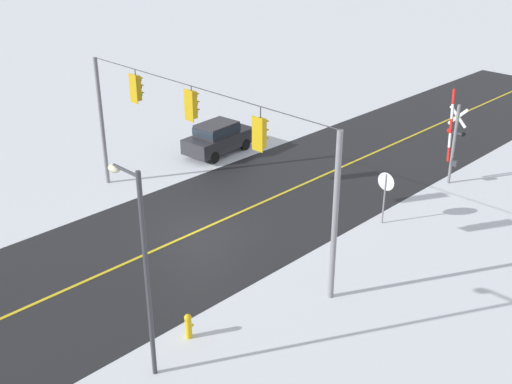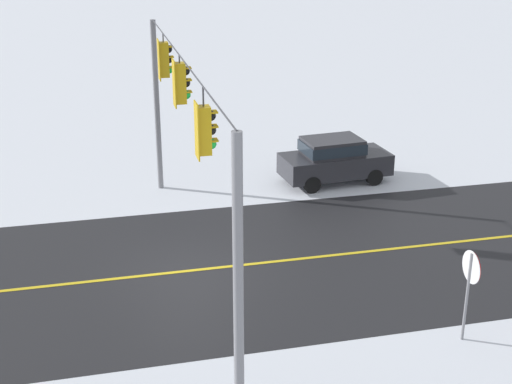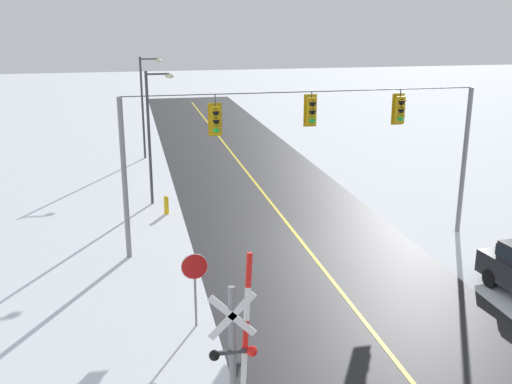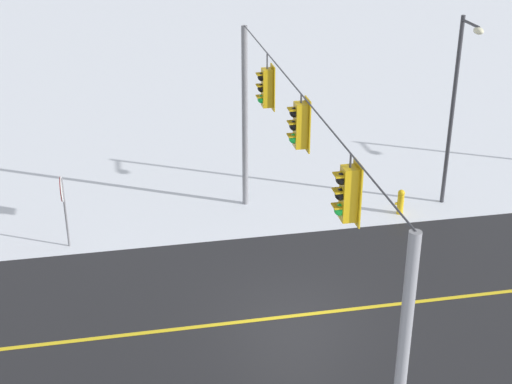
{
  "view_description": "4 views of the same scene",
  "coord_description": "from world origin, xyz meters",
  "px_view_note": "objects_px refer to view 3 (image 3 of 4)",
  "views": [
    {
      "loc": [
        -18.37,
        15.18,
        12.82
      ],
      "look_at": [
        -2.33,
        -0.97,
        2.21
      ],
      "focal_mm": 44.65,
      "sensor_mm": 36.0,
      "label": 1
    },
    {
      "loc": [
        -18.67,
        2.44,
        9.7
      ],
      "look_at": [
        -1.14,
        -1.73,
        2.73
      ],
      "focal_mm": 51.04,
      "sensor_mm": 36.0,
      "label": 2
    },
    {
      "loc": [
        -6.71,
        -22.28,
        9.06
      ],
      "look_at": [
        -2.07,
        -0.51,
        2.47
      ],
      "focal_mm": 42.28,
      "sensor_mm": 36.0,
      "label": 3
    },
    {
      "loc": [
        16.01,
        -4.16,
        11.34
      ],
      "look_at": [
        -2.09,
        -0.59,
        2.74
      ],
      "focal_mm": 52.33,
      "sensor_mm": 36.0,
      "label": 4
    }
  ],
  "objects_px": {
    "fire_hydrant": "(166,204)",
    "streetlamp_near": "(153,125)",
    "streetlamp_far": "(145,98)",
    "stop_sign": "(195,274)",
    "railroad_crossing": "(234,365)"
  },
  "relations": [
    {
      "from": "streetlamp_near",
      "to": "streetlamp_far",
      "type": "xyz_separation_m",
      "value": [
        0.0,
        10.11,
        0.0
      ]
    },
    {
      "from": "streetlamp_near",
      "to": "stop_sign",
      "type": "bearing_deg",
      "value": -87.71
    },
    {
      "from": "stop_sign",
      "to": "railroad_crossing",
      "type": "bearing_deg",
      "value": -88.52
    },
    {
      "from": "streetlamp_far",
      "to": "fire_hydrant",
      "type": "distance_m",
      "value": 12.39
    },
    {
      "from": "streetlamp_near",
      "to": "streetlamp_far",
      "type": "height_order",
      "value": "same"
    },
    {
      "from": "railroad_crossing",
      "to": "fire_hydrant",
      "type": "bearing_deg",
      "value": 90.99
    },
    {
      "from": "railroad_crossing",
      "to": "streetlamp_near",
      "type": "relative_size",
      "value": 0.72
    },
    {
      "from": "streetlamp_near",
      "to": "streetlamp_far",
      "type": "distance_m",
      "value": 10.11
    },
    {
      "from": "fire_hydrant",
      "to": "streetlamp_near",
      "type": "bearing_deg",
      "value": 101.7
    },
    {
      "from": "stop_sign",
      "to": "streetlamp_far",
      "type": "relative_size",
      "value": 0.36
    },
    {
      "from": "stop_sign",
      "to": "railroad_crossing",
      "type": "relative_size",
      "value": 0.5
    },
    {
      "from": "stop_sign",
      "to": "streetlamp_far",
      "type": "distance_m",
      "value": 22.96
    },
    {
      "from": "stop_sign",
      "to": "streetlamp_far",
      "type": "height_order",
      "value": "streetlamp_far"
    },
    {
      "from": "stop_sign",
      "to": "fire_hydrant",
      "type": "distance_m",
      "value": 11.02
    },
    {
      "from": "stop_sign",
      "to": "streetlamp_near",
      "type": "height_order",
      "value": "streetlamp_near"
    }
  ]
}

